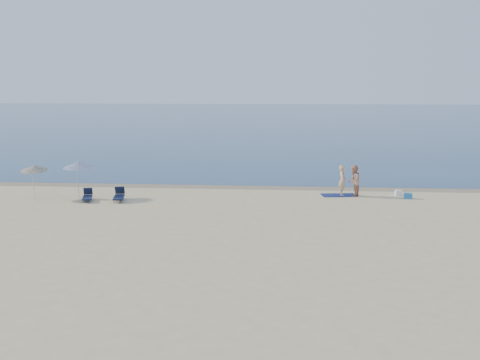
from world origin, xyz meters
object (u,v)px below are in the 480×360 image
object	(u,v)px
blue_cooler	(408,196)
person_left	(342,180)
person_right	(354,181)
umbrella_near	(78,165)

from	to	relation	value
blue_cooler	person_left	bearing A→B (deg)	177.42
person_right	umbrella_near	size ratio (longest dim) A/B	0.83
person_left	person_right	distance (m)	0.66
person_right	umbrella_near	world-z (taller)	umbrella_near
person_left	umbrella_near	size ratio (longest dim) A/B	0.81
person_right	blue_cooler	bearing A→B (deg)	101.95
blue_cooler	umbrella_near	size ratio (longest dim) A/B	0.21
person_right	umbrella_near	xyz separation A→B (m)	(-15.57, -1.86, 1.00)
umbrella_near	blue_cooler	bearing A→B (deg)	15.63
blue_cooler	umbrella_near	bearing A→B (deg)	-167.92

